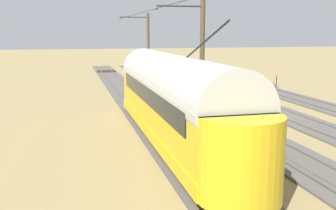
% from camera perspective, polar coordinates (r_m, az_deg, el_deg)
% --- Properties ---
extents(ground_plane, '(220.00, 220.00, 0.00)m').
position_cam_1_polar(ground_plane, '(26.05, 11.74, -1.46)').
color(ground_plane, '#937F51').
extents(track_streetcar_siding, '(2.80, 80.00, 0.18)m').
position_cam_1_polar(track_streetcar_siding, '(29.66, 22.87, -0.52)').
color(track_streetcar_siding, '#56514C').
rests_on(track_streetcar_siding, ground).
extents(track_adjacent_siding, '(2.80, 80.00, 0.18)m').
position_cam_1_polar(track_adjacent_siding, '(27.30, 15.56, -0.96)').
color(track_adjacent_siding, '#56514C').
rests_on(track_adjacent_siding, ground).
extents(track_third_siding, '(2.80, 80.00, 0.18)m').
position_cam_1_polar(track_third_siding, '(25.47, 7.03, -1.46)').
color(track_third_siding, '#56514C').
rests_on(track_third_siding, ground).
extents(track_outer_siding, '(2.80, 80.00, 0.18)m').
position_cam_1_polar(track_outer_siding, '(24.28, -2.57, -1.99)').
color(track_outer_siding, '#56514C').
rests_on(track_outer_siding, ground).
extents(vintage_streetcar, '(2.65, 18.14, 5.53)m').
position_cam_1_polar(vintage_streetcar, '(18.72, 0.64, 1.17)').
color(vintage_streetcar, gold).
rests_on(vintage_streetcar, ground).
extents(catenary_pole_foreground, '(2.88, 0.28, 7.16)m').
position_cam_1_polar(catenary_pole_foreground, '(38.07, -3.03, 8.15)').
color(catenary_pole_foreground, '#4C3D28').
rests_on(catenary_pole_foreground, ground).
extents(catenary_pole_mid_near, '(2.88, 0.28, 7.16)m').
position_cam_1_polar(catenary_pole_mid_near, '(22.58, 4.80, 6.51)').
color(catenary_pole_mid_near, '#4C3D28').
rests_on(catenary_pole_mid_near, ground).
extents(switch_stand, '(0.50, 0.30, 1.24)m').
position_cam_1_polar(switch_stand, '(39.22, 15.53, 3.39)').
color(switch_stand, black).
rests_on(switch_stand, ground).
extents(track_end_bumper, '(1.80, 0.60, 0.80)m').
position_cam_1_polar(track_end_bumper, '(41.44, 11.38, 3.51)').
color(track_end_bumper, '#B2A519').
rests_on(track_end_bumper, ground).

